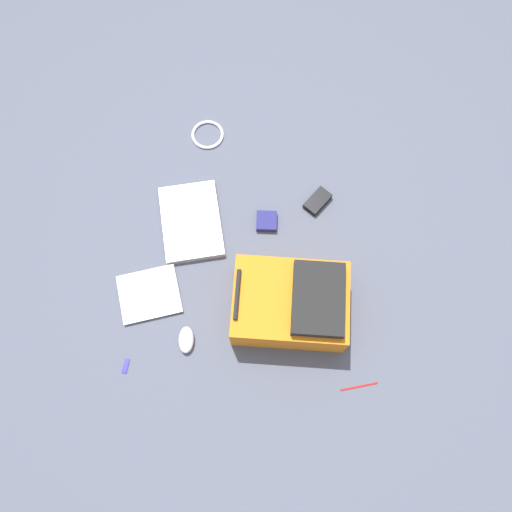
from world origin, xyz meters
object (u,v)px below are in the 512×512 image
at_px(laptop, 191,222).
at_px(usb_stick, 126,366).
at_px(earbud_pouch, 267,221).
at_px(pen_black, 359,387).
at_px(backpack, 292,304).
at_px(book_manual, 149,294).
at_px(power_brick, 318,201).
at_px(computer_mouse, 186,340).
at_px(cable_coil, 208,135).

xyz_separation_m(laptop, usb_stick, (-0.60, 0.16, -0.01)).
xyz_separation_m(laptop, earbud_pouch, (0.03, -0.30, -0.00)).
height_order(pen_black, earbud_pouch, earbud_pouch).
height_order(backpack, usb_stick, backpack).
relative_size(laptop, usb_stick, 7.11).
xyz_separation_m(backpack, book_manual, (0.00, 0.55, -0.09)).
bearing_deg(backpack, pen_black, -133.74).
relative_size(power_brick, earbud_pouch, 1.39).
bearing_deg(laptop, pen_black, -129.53).
bearing_deg(usb_stick, laptop, -15.38).
relative_size(backpack, pen_black, 3.06).
bearing_deg(computer_mouse, usb_stick, 22.20).
bearing_deg(power_brick, usb_stick, 137.99).
xyz_separation_m(backpack, computer_mouse, (-0.16, 0.38, -0.08)).
relative_size(computer_mouse, usb_stick, 1.90).
bearing_deg(usb_stick, computer_mouse, -61.11).
height_order(backpack, pen_black, backpack).
relative_size(cable_coil, earbud_pouch, 1.71).
bearing_deg(power_brick, earbud_pouch, 118.93).
relative_size(book_manual, cable_coil, 2.01).
distance_m(backpack, earbud_pouch, 0.38).
bearing_deg(backpack, earbud_pouch, 19.82).
distance_m(power_brick, earbud_pouch, 0.23).
height_order(cable_coil, pen_black, cable_coil).
xyz_separation_m(book_manual, pen_black, (-0.27, -0.83, -0.00)).
relative_size(backpack, book_manual, 1.52).
bearing_deg(book_manual, laptop, -20.89).
relative_size(computer_mouse, power_brick, 0.90).
relative_size(cable_coil, pen_black, 1.00).
bearing_deg(backpack, book_manual, 89.68).
distance_m(book_manual, computer_mouse, 0.24).
xyz_separation_m(pen_black, usb_stick, (-0.01, 0.87, 0.00)).
distance_m(cable_coil, earbud_pouch, 0.48).
xyz_separation_m(computer_mouse, earbud_pouch, (0.51, -0.25, -0.01)).
bearing_deg(earbud_pouch, laptop, 96.37).
relative_size(computer_mouse, earbud_pouch, 1.24).
bearing_deg(cable_coil, usb_stick, 170.15).
height_order(laptop, cable_coil, laptop).
height_order(laptop, power_brick, laptop).
bearing_deg(backpack, laptop, 53.47).
relative_size(cable_coil, usb_stick, 2.62).
bearing_deg(pen_black, computer_mouse, 81.05).
height_order(backpack, laptop, backpack).
height_order(power_brick, earbud_pouch, same).
height_order(computer_mouse, usb_stick, computer_mouse).
distance_m(book_manual, earbud_pouch, 0.55).
bearing_deg(cable_coil, backpack, -150.18).
xyz_separation_m(laptop, book_manual, (-0.32, 0.12, -0.01)).
bearing_deg(earbud_pouch, backpack, -160.18).
bearing_deg(laptop, computer_mouse, -174.17).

